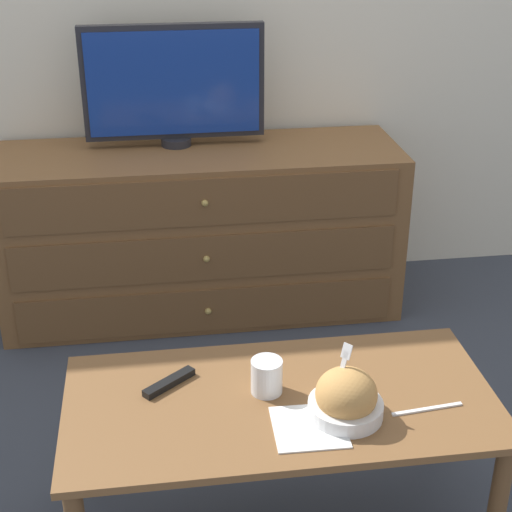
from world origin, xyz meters
TOP-DOWN VIEW (x-y plane):
  - ground_plane at (0.00, 0.00)m, footprint 12.00×12.00m
  - dresser at (-0.07, -0.27)m, footprint 1.50×0.49m
  - tv at (-0.15, -0.18)m, footprint 0.66×0.11m
  - coffee_table at (0.03, -1.48)m, footprint 1.05×0.51m
  - takeout_bowl at (0.17, -1.57)m, footprint 0.18×0.18m
  - drink_cup at (-0.00, -1.45)m, footprint 0.08×0.08m
  - napkin at (0.08, -1.60)m, footprint 0.17×0.17m
  - knife at (0.37, -1.58)m, footprint 0.18×0.03m
  - remote_control at (-0.24, -1.39)m, footprint 0.14×0.12m

SIDE VIEW (x-z plane):
  - ground_plane at x=0.00m, z-range 0.00..0.00m
  - dresser at x=-0.07m, z-range 0.00..0.64m
  - coffee_table at x=0.03m, z-range 0.15..0.57m
  - napkin at x=0.08m, z-range 0.41..0.42m
  - knife at x=0.37m, z-range 0.41..0.42m
  - remote_control at x=-0.24m, z-range 0.41..0.43m
  - drink_cup at x=0.00m, z-range 0.41..0.50m
  - takeout_bowl at x=0.17m, z-range 0.38..0.55m
  - tv at x=-0.15m, z-range 0.65..1.10m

